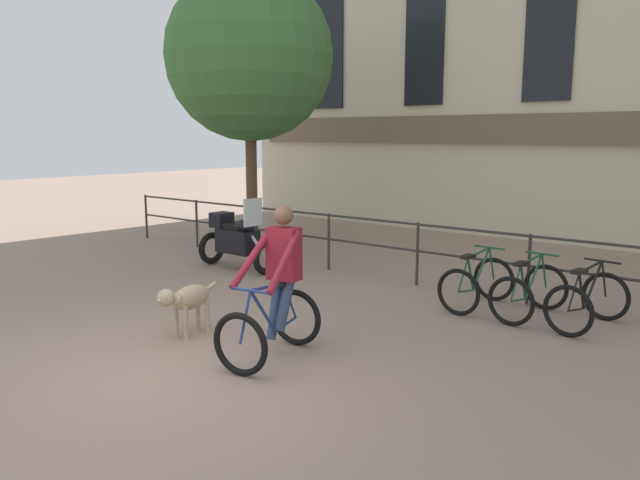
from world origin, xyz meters
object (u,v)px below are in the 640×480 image
(dog, at_px, (187,299))
(parked_bicycle_near_lamp, at_px, (477,284))
(cyclist_with_bike, at_px, (276,290))
(parked_bicycle_mid_left, at_px, (529,292))
(parked_bicycle_mid_right, at_px, (588,301))
(parked_motorcycle, at_px, (237,239))

(dog, xyz_separation_m, parked_bicycle_near_lamp, (2.20, 3.48, -0.12))
(cyclist_with_bike, xyz_separation_m, parked_bicycle_near_lamp, (0.87, 3.28, -0.41))
(parked_bicycle_mid_left, height_order, parked_bicycle_mid_right, same)
(parked_motorcycle, bearing_deg, parked_bicycle_mid_left, -85.68)
(dog, bearing_deg, parked_bicycle_mid_left, 43.03)
(parked_motorcycle, relative_size, parked_bicycle_mid_right, 1.33)
(parked_bicycle_near_lamp, bearing_deg, parked_motorcycle, 7.30)
(dog, height_order, parked_motorcycle, parked_motorcycle)
(cyclist_with_bike, height_order, parked_motorcycle, cyclist_with_bike)
(parked_bicycle_near_lamp, height_order, parked_bicycle_mid_right, same)
(dog, relative_size, parked_motorcycle, 0.64)
(cyclist_with_bike, height_order, parked_bicycle_mid_left, cyclist_with_bike)
(dog, xyz_separation_m, parked_motorcycle, (-2.42, 3.11, 0.08))
(parked_motorcycle, xyz_separation_m, parked_bicycle_mid_left, (5.38, 0.37, -0.20))
(cyclist_with_bike, distance_m, dog, 1.37)
(cyclist_with_bike, relative_size, parked_bicycle_mid_left, 1.47)
(parked_bicycle_mid_left, bearing_deg, parked_bicycle_mid_right, -175.47)
(dog, relative_size, parked_bicycle_mid_right, 0.86)
(parked_motorcycle, bearing_deg, cyclist_with_bike, -127.43)
(parked_bicycle_near_lamp, bearing_deg, dog, 60.46)
(cyclist_with_bike, relative_size, parked_motorcycle, 1.06)
(parked_bicycle_mid_left, bearing_deg, dog, 54.10)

